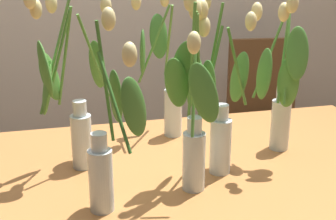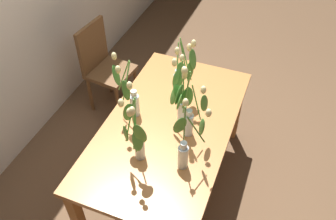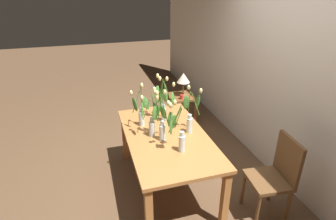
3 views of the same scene
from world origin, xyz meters
The scene contains 9 objects.
ground_plane centered at (0.00, 0.00, 0.00)m, with size 18.00×18.00×0.00m, color brown.
dining_table centered at (0.00, 0.00, 0.65)m, with size 1.60×0.90×0.74m.
tulip_vase_0 centered at (0.07, -0.07, 0.94)m, with size 0.23×0.21×0.57m.
tulip_vase_1 centered at (0.32, 0.02, 0.95)m, with size 0.18×0.19×0.56m.
tulip_vase_2 centered at (-0.04, -0.15, 0.98)m, with size 0.15×0.26×0.59m.
tulip_vase_3 centered at (-0.29, -0.23, 0.92)m, with size 0.17×0.24×0.56m.
tulip_vase_4 centered at (-0.01, 0.29, 0.93)m, with size 0.18×0.18×0.54m.
tulip_vase_5 centered at (-0.37, 0.07, 0.97)m, with size 0.26×0.25×0.59m.
dining_chair centered at (0.72, 0.97, 0.52)m, with size 0.44×0.44×0.93m.
Camera 2 is at (-1.63, -0.63, 2.60)m, focal length 37.23 mm.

